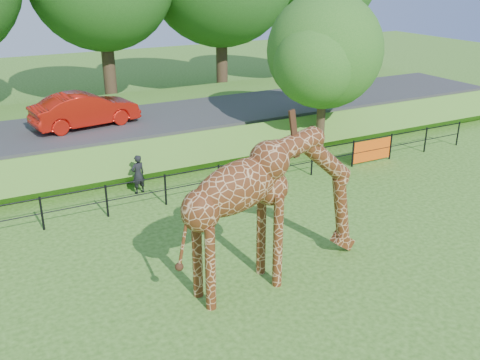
{
  "coord_description": "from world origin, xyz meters",
  "views": [
    {
      "loc": [
        -5.56,
        -7.87,
        7.54
      ],
      "look_at": [
        0.94,
        4.4,
        2.0
      ],
      "focal_mm": 40.0,
      "sensor_mm": 36.0,
      "label": 1
    }
  ],
  "objects_px": {
    "giraffe": "(275,209)",
    "car_red": "(85,110)",
    "visitor": "(138,174)",
    "tree_east": "(326,55)"
  },
  "relations": [
    {
      "from": "tree_east",
      "to": "visitor",
      "type": "bearing_deg",
      "value": -178.47
    },
    {
      "from": "visitor",
      "to": "tree_east",
      "type": "xyz_separation_m",
      "value": [
        8.09,
        0.22,
        3.57
      ]
    },
    {
      "from": "car_red",
      "to": "visitor",
      "type": "xyz_separation_m",
      "value": [
        0.68,
        -4.53,
        -1.41
      ]
    },
    {
      "from": "giraffe",
      "to": "visitor",
      "type": "xyz_separation_m",
      "value": [
        -1.36,
        7.04,
        -1.24
      ]
    },
    {
      "from": "giraffe",
      "to": "tree_east",
      "type": "xyz_separation_m",
      "value": [
        6.72,
        7.25,
        2.32
      ]
    },
    {
      "from": "giraffe",
      "to": "car_red",
      "type": "bearing_deg",
      "value": 94.95
    },
    {
      "from": "giraffe",
      "to": "car_red",
      "type": "distance_m",
      "value": 11.75
    },
    {
      "from": "visitor",
      "to": "tree_east",
      "type": "distance_m",
      "value": 8.84
    },
    {
      "from": "visitor",
      "to": "tree_east",
      "type": "relative_size",
      "value": 0.21
    },
    {
      "from": "giraffe",
      "to": "car_red",
      "type": "height_order",
      "value": "giraffe"
    }
  ]
}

